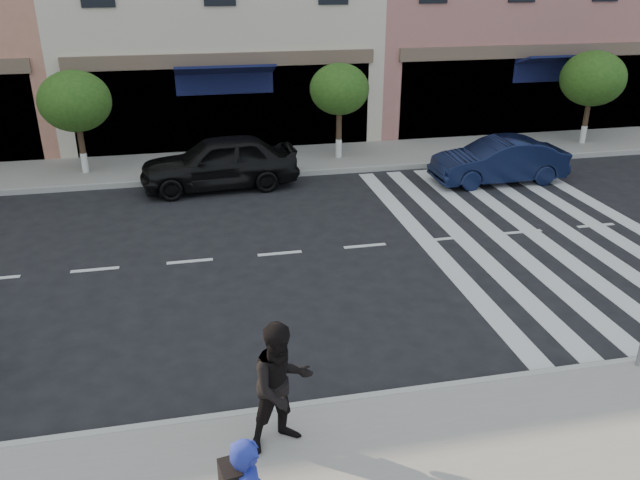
{
  "coord_description": "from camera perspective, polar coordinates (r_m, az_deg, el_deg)",
  "views": [
    {
      "loc": [
        -1.75,
        -8.69,
        5.97
      ],
      "look_at": [
        0.39,
        1.45,
        1.4
      ],
      "focal_mm": 35.0,
      "sensor_mm": 36.0,
      "label": 1
    }
  ],
  "objects": [
    {
      "name": "car_far_mid",
      "position": [
        18.39,
        -9.2,
        7.06
      ],
      "size": [
        4.62,
        2.13,
        1.54
      ],
      "primitive_type": "imported",
      "rotation": [
        0.0,
        0.0,
        -1.5
      ],
      "color": "black",
      "rests_on": "ground"
    },
    {
      "name": "walker",
      "position": [
        8.18,
        -3.53,
        -13.17
      ],
      "size": [
        1.05,
        0.93,
        1.81
      ],
      "primitive_type": "imported",
      "rotation": [
        0.0,
        0.0,
        0.33
      ],
      "color": "black",
      "rests_on": "sidewalk_near"
    },
    {
      "name": "street_tree_c",
      "position": [
        20.38,
        1.79,
        13.58
      ],
      "size": [
        1.9,
        1.9,
        3.04
      ],
      "color": "#473323",
      "rests_on": "sidewalk_far"
    },
    {
      "name": "street_tree_ea",
      "position": [
        24.12,
        23.67,
        13.35
      ],
      "size": [
        2.2,
        2.2,
        3.19
      ],
      "color": "#473323",
      "rests_on": "sidewalk_far"
    },
    {
      "name": "ground",
      "position": [
        10.68,
        -0.46,
        -10.16
      ],
      "size": [
        120.0,
        120.0,
        0.0
      ],
      "primitive_type": "plane",
      "color": "black",
      "rests_on": "ground"
    },
    {
      "name": "street_tree_wb",
      "position": [
        20.09,
        -21.5,
        11.69
      ],
      "size": [
        2.1,
        2.1,
        3.06
      ],
      "color": "#473323",
      "rests_on": "sidewalk_far"
    },
    {
      "name": "sidewalk_far",
      "position": [
        20.63,
        -6.62,
        7.03
      ],
      "size": [
        60.0,
        3.0,
        0.15
      ],
      "primitive_type": "cube",
      "color": "gray",
      "rests_on": "ground"
    },
    {
      "name": "car_far_right",
      "position": [
        19.42,
        16.03,
        6.99
      ],
      "size": [
        3.98,
        1.4,
        1.31
      ],
      "primitive_type": "imported",
      "rotation": [
        0.0,
        0.0,
        -1.57
      ],
      "color": "black",
      "rests_on": "ground"
    }
  ]
}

